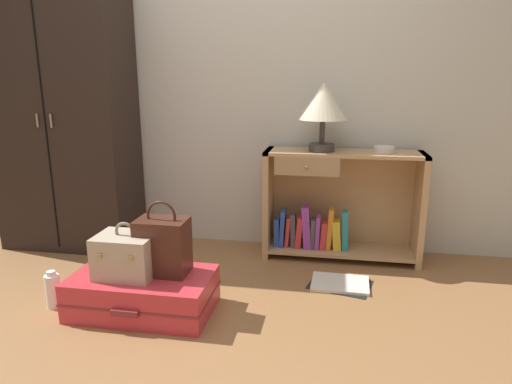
{
  "coord_description": "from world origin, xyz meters",
  "views": [
    {
      "loc": [
        0.64,
        -1.74,
        1.22
      ],
      "look_at": [
        0.19,
        0.84,
        0.55
      ],
      "focal_mm": 31.63,
      "sensor_mm": 36.0,
      "label": 1
    }
  ],
  "objects_px": {
    "suitcase_large": "(143,293)",
    "train_case": "(126,255)",
    "bookshelf": "(335,207)",
    "open_book_on_floor": "(340,284)",
    "table_lamp": "(323,104)",
    "bottle": "(53,290)",
    "wardrobe": "(65,118)",
    "handbag": "(163,246)",
    "bowl": "(384,149)"
  },
  "relations": [
    {
      "from": "handbag",
      "to": "bowl",
      "type": "bearing_deg",
      "value": 37.3
    },
    {
      "from": "wardrobe",
      "to": "train_case",
      "type": "height_order",
      "value": "wardrobe"
    },
    {
      "from": "bookshelf",
      "to": "open_book_on_floor",
      "type": "relative_size",
      "value": 2.56
    },
    {
      "from": "table_lamp",
      "to": "bowl",
      "type": "distance_m",
      "value": 0.5
    },
    {
      "from": "bowl",
      "to": "handbag",
      "type": "bearing_deg",
      "value": -142.7
    },
    {
      "from": "train_case",
      "to": "handbag",
      "type": "relative_size",
      "value": 0.76
    },
    {
      "from": "wardrobe",
      "to": "handbag",
      "type": "relative_size",
      "value": 4.76
    },
    {
      "from": "bookshelf",
      "to": "table_lamp",
      "type": "height_order",
      "value": "table_lamp"
    },
    {
      "from": "table_lamp",
      "to": "bowl",
      "type": "height_order",
      "value": "table_lamp"
    },
    {
      "from": "bowl",
      "to": "train_case",
      "type": "xyz_separation_m",
      "value": [
        -1.36,
        -0.97,
        -0.44
      ]
    },
    {
      "from": "bookshelf",
      "to": "open_book_on_floor",
      "type": "distance_m",
      "value": 0.59
    },
    {
      "from": "train_case",
      "to": "wardrobe",
      "type": "bearing_deg",
      "value": 133.32
    },
    {
      "from": "wardrobe",
      "to": "table_lamp",
      "type": "relative_size",
      "value": 4.23
    },
    {
      "from": "handbag",
      "to": "bottle",
      "type": "bearing_deg",
      "value": -171.33
    },
    {
      "from": "suitcase_large",
      "to": "train_case",
      "type": "xyz_separation_m",
      "value": [
        -0.07,
        -0.02,
        0.22
      ]
    },
    {
      "from": "wardrobe",
      "to": "bottle",
      "type": "bearing_deg",
      "value": -65.56
    },
    {
      "from": "suitcase_large",
      "to": "train_case",
      "type": "relative_size",
      "value": 2.48
    },
    {
      "from": "table_lamp",
      "to": "bottle",
      "type": "relative_size",
      "value": 2.13
    },
    {
      "from": "bookshelf",
      "to": "train_case",
      "type": "xyz_separation_m",
      "value": [
        -1.06,
        -0.98,
        -0.03
      ]
    },
    {
      "from": "suitcase_large",
      "to": "handbag",
      "type": "bearing_deg",
      "value": 24.36
    },
    {
      "from": "table_lamp",
      "to": "train_case",
      "type": "height_order",
      "value": "table_lamp"
    },
    {
      "from": "table_lamp",
      "to": "bowl",
      "type": "xyz_separation_m",
      "value": [
        0.4,
        0.02,
        -0.29
      ]
    },
    {
      "from": "suitcase_large",
      "to": "train_case",
      "type": "distance_m",
      "value": 0.23
    },
    {
      "from": "wardrobe",
      "to": "bowl",
      "type": "height_order",
      "value": "wardrobe"
    },
    {
      "from": "train_case",
      "to": "handbag",
      "type": "height_order",
      "value": "handbag"
    },
    {
      "from": "suitcase_large",
      "to": "handbag",
      "type": "xyz_separation_m",
      "value": [
        0.11,
        0.05,
        0.26
      ]
    },
    {
      "from": "bowl",
      "to": "suitcase_large",
      "type": "distance_m",
      "value": 1.73
    },
    {
      "from": "bookshelf",
      "to": "train_case",
      "type": "bearing_deg",
      "value": -137.3
    },
    {
      "from": "bookshelf",
      "to": "handbag",
      "type": "bearing_deg",
      "value": -133.98
    },
    {
      "from": "wardrobe",
      "to": "table_lamp",
      "type": "distance_m",
      "value": 1.82
    },
    {
      "from": "wardrobe",
      "to": "train_case",
      "type": "relative_size",
      "value": 6.28
    },
    {
      "from": "bookshelf",
      "to": "bowl",
      "type": "bearing_deg",
      "value": -2.88
    },
    {
      "from": "suitcase_large",
      "to": "open_book_on_floor",
      "type": "xyz_separation_m",
      "value": [
        1.04,
        0.5,
        -0.1
      ]
    },
    {
      "from": "bookshelf",
      "to": "suitcase_large",
      "type": "height_order",
      "value": "bookshelf"
    },
    {
      "from": "train_case",
      "to": "bookshelf",
      "type": "bearing_deg",
      "value": 42.7
    },
    {
      "from": "wardrobe",
      "to": "open_book_on_floor",
      "type": "xyz_separation_m",
      "value": [
        1.96,
        -0.39,
        -0.93
      ]
    },
    {
      "from": "wardrobe",
      "to": "open_book_on_floor",
      "type": "relative_size",
      "value": 4.6
    },
    {
      "from": "train_case",
      "to": "open_book_on_floor",
      "type": "height_order",
      "value": "train_case"
    },
    {
      "from": "bookshelf",
      "to": "table_lamp",
      "type": "xyz_separation_m",
      "value": [
        -0.1,
        -0.04,
        0.7
      ]
    },
    {
      "from": "train_case",
      "to": "handbag",
      "type": "distance_m",
      "value": 0.19
    },
    {
      "from": "bowl",
      "to": "suitcase_large",
      "type": "bearing_deg",
      "value": -143.63
    },
    {
      "from": "bookshelf",
      "to": "table_lamp",
      "type": "distance_m",
      "value": 0.71
    },
    {
      "from": "bottle",
      "to": "train_case",
      "type": "bearing_deg",
      "value": 3.85
    },
    {
      "from": "wardrobe",
      "to": "handbag",
      "type": "xyz_separation_m",
      "value": [
        1.03,
        -0.84,
        -0.58
      ]
    },
    {
      "from": "bowl",
      "to": "bottle",
      "type": "bearing_deg",
      "value": -150.94
    },
    {
      "from": "handbag",
      "to": "open_book_on_floor",
      "type": "relative_size",
      "value": 0.97
    },
    {
      "from": "suitcase_large",
      "to": "wardrobe",
      "type": "bearing_deg",
      "value": 136.14
    },
    {
      "from": "table_lamp",
      "to": "wardrobe",
      "type": "bearing_deg",
      "value": -178.66
    },
    {
      "from": "bookshelf",
      "to": "suitcase_large",
      "type": "relative_size",
      "value": 1.41
    },
    {
      "from": "suitcase_large",
      "to": "handbag",
      "type": "height_order",
      "value": "handbag"
    }
  ]
}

